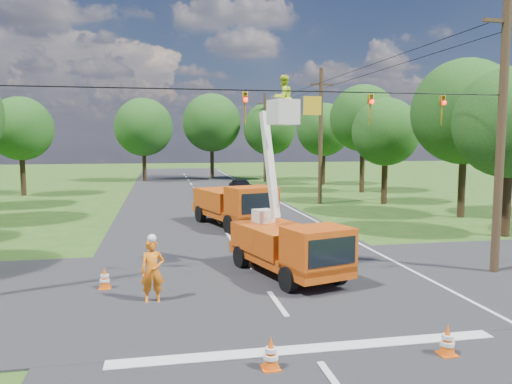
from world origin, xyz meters
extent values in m
plane|color=#265018|center=(0.00, 20.00, 0.00)|extent=(140.00, 140.00, 0.00)
cube|color=black|center=(0.00, 20.00, 0.00)|extent=(12.00, 100.00, 0.06)
cube|color=black|center=(0.00, 2.00, 0.00)|extent=(56.00, 10.00, 0.07)
cube|color=silver|center=(0.00, -3.20, 0.00)|extent=(9.00, 0.45, 0.02)
cube|color=silver|center=(5.60, 20.00, 0.00)|extent=(0.12, 90.00, 0.02)
cube|color=#C53A0D|center=(1.02, 2.99, 0.65)|extent=(3.42, 5.72, 0.40)
cube|color=#C53A0D|center=(1.57, 1.14, 1.35)|extent=(2.32, 2.02, 1.35)
cube|color=black|center=(1.79, 0.41, 1.39)|extent=(1.65, 0.53, 0.85)
cube|color=#C53A0D|center=(0.82, 3.68, 1.21)|extent=(2.96, 3.78, 0.90)
cylinder|color=black|center=(0.60, 1.09, 0.41)|extent=(0.51, 0.87, 0.83)
cylinder|color=black|center=(2.41, 1.63, 0.41)|extent=(0.51, 0.87, 0.83)
cylinder|color=black|center=(-0.36, 4.36, 0.41)|extent=(0.51, 0.87, 0.83)
cylinder|color=black|center=(1.44, 4.90, 0.41)|extent=(0.51, 0.87, 0.83)
cube|color=silver|center=(0.54, 4.63, 1.88)|extent=(0.84, 0.84, 0.49)
cube|color=silver|center=(0.68, 4.16, 3.86)|extent=(0.58, 1.22, 3.89)
cube|color=silver|center=(0.95, 3.25, 5.70)|extent=(1.06, 1.06, 0.85)
imported|color=#C6E526|center=(0.95, 3.25, 6.17)|extent=(0.95, 0.86, 1.58)
cube|color=#C53A0D|center=(0.64, 13.35, 0.76)|extent=(4.07, 6.74, 0.48)
cube|color=#C53A0D|center=(1.30, 11.18, 1.58)|extent=(2.74, 2.39, 1.58)
cube|color=black|center=(1.56, 10.32, 1.64)|extent=(1.94, 0.64, 1.00)
cube|color=#C53A0D|center=(0.39, 14.16, 1.43)|extent=(3.51, 4.46, 1.06)
cylinder|color=black|center=(0.16, 11.11, 0.49)|extent=(0.61, 1.03, 0.97)
cylinder|color=black|center=(2.28, 11.76, 0.49)|extent=(0.61, 1.03, 0.97)
cylinder|color=black|center=(-1.01, 14.95, 0.49)|extent=(0.61, 1.03, 0.97)
cylinder|color=black|center=(1.11, 15.59, 0.49)|extent=(0.61, 1.03, 0.97)
imported|color=orange|center=(-3.54, 0.90, 0.94)|extent=(0.71, 0.49, 1.89)
imported|color=black|center=(3.56, 28.48, 0.73)|extent=(1.86, 4.33, 1.46)
cone|color=#E8550C|center=(-1.09, -3.97, 0.38)|extent=(0.36, 0.36, 0.70)
cube|color=#E8550C|center=(-1.09, -3.97, 0.04)|extent=(0.38, 0.38, 0.04)
cylinder|color=white|center=(-1.09, -3.97, 0.44)|extent=(0.26, 0.26, 0.09)
cylinder|color=white|center=(-1.09, -3.97, 0.29)|extent=(0.31, 0.31, 0.09)
cone|color=#E8550C|center=(2.88, -4.05, 0.38)|extent=(0.36, 0.36, 0.70)
cube|color=#E8550C|center=(2.88, -4.05, 0.04)|extent=(0.38, 0.38, 0.04)
cylinder|color=white|center=(2.88, -4.05, 0.44)|extent=(0.26, 0.26, 0.09)
cylinder|color=white|center=(2.88, -4.05, 0.29)|extent=(0.31, 0.31, 0.09)
cone|color=#E8550C|center=(0.66, 8.13, 0.38)|extent=(0.36, 0.36, 0.70)
cube|color=#E8550C|center=(0.66, 8.13, 0.04)|extent=(0.38, 0.38, 0.04)
cylinder|color=white|center=(0.66, 8.13, 0.44)|extent=(0.26, 0.26, 0.09)
cylinder|color=white|center=(0.66, 8.13, 0.29)|extent=(0.31, 0.31, 0.09)
cone|color=#E8550C|center=(1.74, 11.77, 0.38)|extent=(0.36, 0.36, 0.70)
cube|color=#E8550C|center=(1.74, 11.77, 0.04)|extent=(0.38, 0.38, 0.04)
cylinder|color=white|center=(1.74, 11.77, 0.44)|extent=(0.26, 0.26, 0.09)
cylinder|color=white|center=(1.74, 11.77, 0.29)|extent=(0.31, 0.31, 0.09)
cone|color=#E8550C|center=(-5.06, 2.52, 0.38)|extent=(0.36, 0.36, 0.70)
cube|color=#E8550C|center=(-5.06, 2.52, 0.04)|extent=(0.38, 0.38, 0.04)
cylinder|color=white|center=(-5.06, 2.52, 0.44)|extent=(0.26, 0.26, 0.09)
cylinder|color=white|center=(-5.06, 2.52, 0.29)|extent=(0.31, 0.31, 0.09)
cone|color=#E8550C|center=(3.84, 16.17, 0.38)|extent=(0.36, 0.36, 0.70)
cube|color=#E8550C|center=(3.84, 16.17, 0.04)|extent=(0.38, 0.38, 0.04)
cylinder|color=white|center=(3.84, 16.17, 0.44)|extent=(0.26, 0.26, 0.09)
cylinder|color=white|center=(3.84, 16.17, 0.29)|extent=(0.31, 0.31, 0.09)
cylinder|color=#4C3823|center=(8.50, 2.00, 5.00)|extent=(0.30, 0.30, 10.00)
cube|color=#4C3823|center=(8.50, 2.00, 8.80)|extent=(1.80, 0.12, 0.12)
cylinder|color=#4C3823|center=(8.50, 22.00, 5.00)|extent=(0.30, 0.30, 10.00)
cube|color=#4C3823|center=(8.50, 22.00, 8.80)|extent=(1.80, 0.12, 0.12)
cylinder|color=#4C3823|center=(8.50, 42.00, 5.00)|extent=(0.30, 0.30, 10.00)
cube|color=#4C3823|center=(8.50, 42.00, 8.80)|extent=(1.80, 0.12, 0.12)
cylinder|color=black|center=(-0.50, 2.00, 6.30)|extent=(18.00, 0.04, 0.04)
cube|color=gold|center=(1.60, 2.00, 5.85)|extent=(0.60, 0.05, 0.60)
imported|color=gold|center=(-0.60, 2.00, 5.75)|extent=(0.16, 0.20, 1.00)
sphere|color=#FF0C0C|center=(-0.60, 1.88, 6.00)|extent=(0.14, 0.14, 0.14)
imported|color=gold|center=(3.60, 2.00, 5.75)|extent=(0.16, 0.20, 1.00)
sphere|color=#FF0C0C|center=(3.60, 1.88, 6.00)|extent=(0.14, 0.14, 0.14)
imported|color=gold|center=(6.20, 2.00, 5.75)|extent=(0.16, 0.20, 1.00)
sphere|color=#FF0C0C|center=(6.20, 1.88, 6.00)|extent=(0.14, 0.14, 0.14)
cylinder|color=#382616|center=(-14.80, 32.00, 2.02)|extent=(0.44, 0.44, 4.05)
sphere|color=#124518|center=(-14.80, 32.00, 5.70)|extent=(5.40, 5.40, 5.40)
cylinder|color=#382616|center=(13.50, 8.00, 1.98)|extent=(0.44, 0.44, 3.96)
sphere|color=#124518|center=(13.50, 8.00, 5.58)|extent=(5.40, 5.40, 5.40)
cylinder|color=#382616|center=(15.00, 14.00, 2.29)|extent=(0.44, 0.44, 4.58)
sphere|color=#124518|center=(15.00, 14.00, 6.45)|extent=(6.40, 6.40, 6.40)
cylinder|color=#382616|center=(13.20, 21.00, 1.89)|extent=(0.44, 0.44, 3.78)
sphere|color=#124518|center=(13.20, 21.00, 5.33)|extent=(5.00, 5.00, 5.00)
cylinder|color=#382616|center=(14.80, 29.00, 2.38)|extent=(0.44, 0.44, 4.75)
sphere|color=#124518|center=(14.80, 29.00, 6.70)|extent=(6.00, 6.00, 6.00)
cylinder|color=#382616|center=(13.80, 37.00, 2.07)|extent=(0.44, 0.44, 4.14)
sphere|color=#124518|center=(13.80, 37.00, 5.83)|extent=(5.60, 5.60, 5.60)
cylinder|color=#382616|center=(-5.00, 45.00, 2.20)|extent=(0.44, 0.44, 4.40)
sphere|color=#124518|center=(-5.00, 45.00, 6.20)|extent=(6.60, 6.60, 6.60)
cylinder|color=#382616|center=(3.00, 47.00, 2.42)|extent=(0.44, 0.44, 4.84)
sphere|color=#124518|center=(3.00, 47.00, 6.82)|extent=(7.00, 7.00, 7.00)
cylinder|color=#382616|center=(9.50, 44.00, 2.16)|extent=(0.44, 0.44, 4.31)
sphere|color=#124518|center=(9.50, 44.00, 6.08)|extent=(6.20, 6.20, 6.20)
camera|label=1|loc=(-3.27, -13.62, 4.75)|focal=35.00mm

